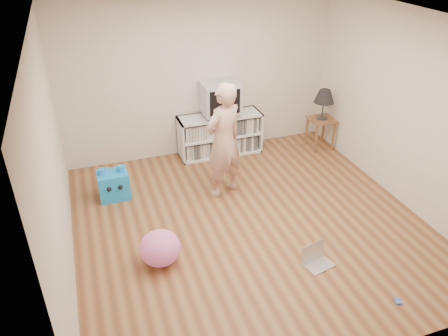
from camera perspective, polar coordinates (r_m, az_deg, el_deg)
The scene contains 13 objects.
ground at distance 5.90m, azimuth 3.29°, elevation -7.12°, with size 4.50×4.50×0.00m, color brown.
walls at distance 5.22m, azimuth 3.70°, elevation 4.35°, with size 4.52×4.52×2.60m.
ceiling at distance 4.80m, azimuth 4.23°, elevation 18.47°, with size 4.50×4.50×0.01m, color white.
media_unit at distance 7.43m, azimuth -0.58°, elevation 4.46°, with size 1.40×0.45×0.70m.
dvd_deck at distance 7.26m, azimuth -0.55°, elevation 7.15°, with size 0.45×0.35×0.07m, color gray.
crt_tv at distance 7.15m, azimuth -0.55°, elevation 9.25°, with size 0.60×0.53×0.50m.
side_table at distance 7.77m, azimuth 12.54°, elevation 5.42°, with size 0.42×0.42×0.55m.
table_lamp at distance 7.57m, azimuth 12.97°, elevation 9.04°, with size 0.34×0.34×0.52m.
person at distance 6.07m, azimuth -0.06°, elevation 3.54°, with size 0.62×0.41×1.70m, color #D2A18F.
laptop at distance 5.36m, azimuth 11.93°, elevation -11.48°, with size 0.38×0.33×0.23m.
playing_cards at distance 5.19m, azimuth 21.79°, elevation -15.82°, with size 0.07×0.09×0.02m, color #4662BC.
plush_blue at distance 6.48m, azimuth -14.23°, elevation -2.10°, with size 0.43×0.38×0.49m.
plush_pink at distance 5.22m, azimuth -8.37°, elevation -10.30°, with size 0.49×0.49×0.41m, color #F772CD.
Camera 1 is at (-1.85, -4.33, 3.55)m, focal length 35.00 mm.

